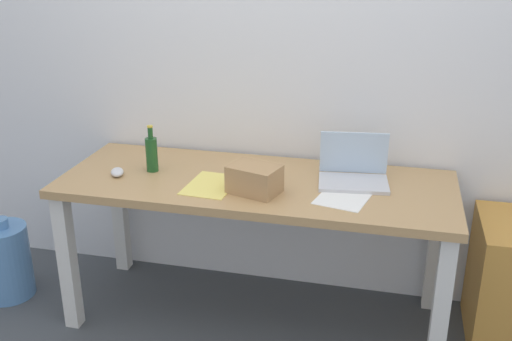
% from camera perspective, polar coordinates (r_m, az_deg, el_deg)
% --- Properties ---
extents(ground_plane, '(8.00, 8.00, 0.00)m').
position_cam_1_polar(ground_plane, '(3.17, 0.00, -13.53)').
color(ground_plane, '#42474C').
extents(back_wall, '(5.20, 0.08, 2.60)m').
position_cam_1_polar(back_wall, '(3.04, 1.82, 11.65)').
color(back_wall, white).
rests_on(back_wall, ground).
extents(desk, '(1.85, 0.70, 0.75)m').
position_cam_1_polar(desk, '(2.85, 0.00, -2.80)').
color(desk, tan).
rests_on(desk, ground).
extents(laptop_right, '(0.34, 0.26, 0.22)m').
position_cam_1_polar(laptop_right, '(2.81, 9.26, -0.19)').
color(laptop_right, silver).
rests_on(laptop_right, desk).
extents(beer_bottle, '(0.06, 0.06, 0.23)m').
position_cam_1_polar(beer_bottle, '(2.94, -9.91, 1.63)').
color(beer_bottle, '#1E5123').
rests_on(beer_bottle, desk).
extents(computer_mouse, '(0.10, 0.12, 0.03)m').
position_cam_1_polar(computer_mouse, '(2.94, -13.07, -0.15)').
color(computer_mouse, silver).
rests_on(computer_mouse, desk).
extents(cardboard_box, '(0.25, 0.21, 0.13)m').
position_cam_1_polar(cardboard_box, '(2.66, -0.15, -0.83)').
color(cardboard_box, tan).
rests_on(cardboard_box, desk).
extents(paper_sheet_front_right, '(0.27, 0.34, 0.00)m').
position_cam_1_polar(paper_sheet_front_right, '(2.67, 8.49, -2.38)').
color(paper_sheet_front_right, white).
rests_on(paper_sheet_front_right, desk).
extents(paper_yellow_folder, '(0.23, 0.31, 0.00)m').
position_cam_1_polar(paper_yellow_folder, '(2.76, -4.29, -1.37)').
color(paper_yellow_folder, '#F4E06B').
rests_on(paper_yellow_folder, desk).
extents(water_cooler_jug, '(0.26, 0.26, 0.45)m').
position_cam_1_polar(water_cooler_jug, '(3.48, -22.75, -7.95)').
color(water_cooler_jug, '#598CC6').
rests_on(water_cooler_jug, ground).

